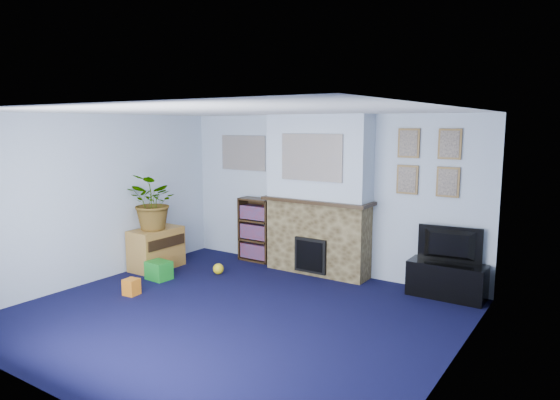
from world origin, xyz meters
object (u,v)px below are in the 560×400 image
Objects in this scene: bookshelf at (257,231)px; sideboard at (156,247)px; television at (449,245)px; tv_stand at (447,281)px.

sideboard is (-1.05, -1.25, -0.15)m from bookshelf.
television is 0.99× the size of sideboard.
television is at bearing 90.00° from tv_stand.
bookshelf is 1.63m from sideboard.
bookshelf is at bearing 178.61° from tv_stand.
sideboard reaches higher than tv_stand.
sideboard is at bearing -164.42° from tv_stand.
television reaches higher than tv_stand.
tv_stand is 0.47m from television.
tv_stand is at bearing 15.58° from sideboard.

